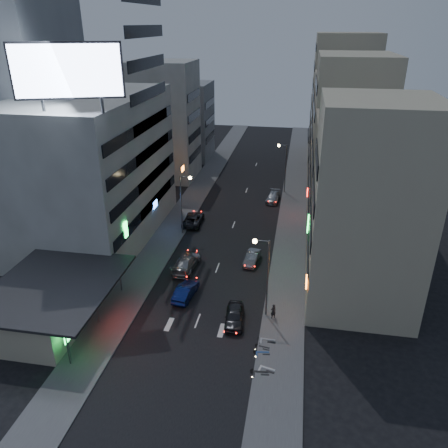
% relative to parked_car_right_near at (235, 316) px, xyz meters
% --- Properties ---
extents(ground, '(180.00, 180.00, 0.00)m').
position_rel_parked_car_right_near_xyz_m(ground, '(-3.48, -4.38, -0.73)').
color(ground, black).
rests_on(ground, ground).
extents(sidewalk_left, '(4.00, 120.00, 0.12)m').
position_rel_parked_car_right_near_xyz_m(sidewalk_left, '(-11.48, 25.62, -0.67)').
color(sidewalk_left, '#4C4C4F').
rests_on(sidewalk_left, ground).
extents(sidewalk_right, '(4.00, 120.00, 0.12)m').
position_rel_parked_car_right_near_xyz_m(sidewalk_right, '(4.52, 25.62, -0.67)').
color(sidewalk_right, '#4C4C4F').
rests_on(sidewalk_right, ground).
extents(food_court, '(11.00, 13.00, 3.88)m').
position_rel_parked_car_right_near_xyz_m(food_court, '(-17.38, -2.38, 1.25)').
color(food_court, tan).
rests_on(food_court, ground).
extents(white_building, '(14.00, 24.00, 18.00)m').
position_rel_parked_car_right_near_xyz_m(white_building, '(-20.48, 15.62, 8.27)').
color(white_building, '#B6B5B1').
rests_on(white_building, ground).
extents(grey_tower, '(10.00, 14.00, 34.00)m').
position_rel_parked_car_right_near_xyz_m(grey_tower, '(-29.48, 18.62, 16.27)').
color(grey_tower, gray).
rests_on(grey_tower, ground).
extents(shophouse_near, '(10.00, 11.00, 20.00)m').
position_rel_parked_car_right_near_xyz_m(shophouse_near, '(11.52, 6.12, 9.27)').
color(shophouse_near, tan).
rests_on(shophouse_near, ground).
extents(shophouse_mid, '(11.00, 12.00, 16.00)m').
position_rel_parked_car_right_near_xyz_m(shophouse_mid, '(12.02, 17.62, 7.27)').
color(shophouse_mid, tan).
rests_on(shophouse_mid, ground).
extents(shophouse_far, '(10.00, 14.00, 22.00)m').
position_rel_parked_car_right_near_xyz_m(shophouse_far, '(11.52, 30.62, 10.27)').
color(shophouse_far, tan).
rests_on(shophouse_far, ground).
extents(far_left_a, '(11.00, 10.00, 20.00)m').
position_rel_parked_car_right_near_xyz_m(far_left_a, '(-18.98, 40.62, 9.27)').
color(far_left_a, '#B6B5B1').
rests_on(far_left_a, ground).
extents(far_left_b, '(12.00, 10.00, 15.00)m').
position_rel_parked_car_right_near_xyz_m(far_left_b, '(-19.48, 53.62, 6.77)').
color(far_left_b, gray).
rests_on(far_left_b, ground).
extents(far_right_a, '(11.00, 12.00, 18.00)m').
position_rel_parked_car_right_near_xyz_m(far_right_a, '(12.02, 45.62, 8.27)').
color(far_right_a, tan).
rests_on(far_right_a, ground).
extents(far_right_b, '(12.00, 12.00, 24.00)m').
position_rel_parked_car_right_near_xyz_m(far_right_b, '(12.52, 59.62, 11.27)').
color(far_right_b, tan).
rests_on(far_right_b, ground).
extents(billboard, '(9.52, 3.75, 6.20)m').
position_rel_parked_car_right_near_xyz_m(billboard, '(-16.47, 5.59, 20.93)').
color(billboard, '#595B60').
rests_on(billboard, white_building).
extents(street_lamp_right_near, '(1.60, 0.44, 8.02)m').
position_rel_parked_car_right_near_xyz_m(street_lamp_right_near, '(2.42, 1.62, 4.63)').
color(street_lamp_right_near, '#595B60').
rests_on(street_lamp_right_near, sidewalk_right).
extents(street_lamp_left, '(1.60, 0.44, 8.02)m').
position_rel_parked_car_right_near_xyz_m(street_lamp_left, '(-9.39, 17.62, 4.63)').
color(street_lamp_left, '#595B60').
rests_on(street_lamp_left, sidewalk_left).
extents(street_lamp_right_far, '(1.60, 0.44, 8.02)m').
position_rel_parked_car_right_near_xyz_m(street_lamp_right_far, '(2.42, 35.62, 4.63)').
color(street_lamp_right_far, '#595B60').
rests_on(street_lamp_right_far, sidewalk_right).
extents(parked_car_right_near, '(2.10, 4.44, 1.47)m').
position_rel_parked_car_right_near_xyz_m(parked_car_right_near, '(0.00, 0.00, 0.00)').
color(parked_car_right_near, '#25262A').
rests_on(parked_car_right_near, ground).
extents(parked_car_right_mid, '(1.83, 4.06, 1.29)m').
position_rel_parked_car_right_near_xyz_m(parked_car_right_mid, '(0.29, 11.50, -0.09)').
color(parked_car_right_mid, gray).
rests_on(parked_car_right_mid, ground).
extents(parked_car_left, '(2.58, 5.34, 1.47)m').
position_rel_parked_car_right_near_xyz_m(parked_car_left, '(-9.08, 20.91, -0.00)').
color(parked_car_left, '#292A2F').
rests_on(parked_car_left, ground).
extents(parked_car_right_far, '(2.19, 4.74, 1.34)m').
position_rel_parked_car_right_near_xyz_m(parked_car_right_far, '(1.25, 31.49, -0.06)').
color(parked_car_right_far, '#93979B').
rests_on(parked_car_right_far, ground).
extents(road_car_blue, '(2.00, 4.50, 1.44)m').
position_rel_parked_car_right_near_xyz_m(road_car_blue, '(-5.57, 3.25, -0.02)').
color(road_car_blue, navy).
rests_on(road_car_blue, ground).
extents(road_car_silver, '(2.61, 5.73, 1.63)m').
position_rel_parked_car_right_near_xyz_m(road_car_silver, '(-6.95, 8.83, 0.08)').
color(road_car_silver, gray).
rests_on(road_car_silver, ground).
extents(person, '(0.67, 0.62, 1.53)m').
position_rel_parked_car_right_near_xyz_m(person, '(3.53, 1.17, 0.15)').
color(person, black).
rests_on(person, sidewalk_right).
extents(scooter_black_a, '(0.79, 1.91, 1.14)m').
position_rel_parked_car_right_near_xyz_m(scooter_black_a, '(3.73, -5.91, -0.05)').
color(scooter_black_a, black).
rests_on(scooter_black_a, sidewalk_right).
extents(scooter_silver_a, '(1.10, 2.02, 1.18)m').
position_rel_parked_car_right_near_xyz_m(scooter_silver_a, '(4.27, -5.65, -0.03)').
color(scooter_silver_a, '#B4B5BC').
rests_on(scooter_silver_a, sidewalk_right).
extents(scooter_blue, '(0.82, 1.78, 1.05)m').
position_rel_parked_car_right_near_xyz_m(scooter_blue, '(3.58, -3.57, -0.09)').
color(scooter_blue, navy).
rests_on(scooter_blue, sidewalk_right).
extents(scooter_black_b, '(0.81, 1.72, 1.01)m').
position_rel_parked_car_right_near_xyz_m(scooter_black_b, '(3.61, -3.07, -0.11)').
color(scooter_black_b, black).
rests_on(scooter_black_b, sidewalk_right).
extents(scooter_silver_b, '(0.68, 2.00, 1.22)m').
position_rel_parked_car_right_near_xyz_m(scooter_silver_b, '(4.01, -1.94, -0.00)').
color(scooter_silver_b, '#95969C').
rests_on(scooter_silver_b, sidewalk_right).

